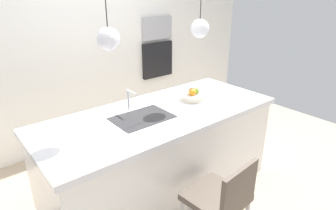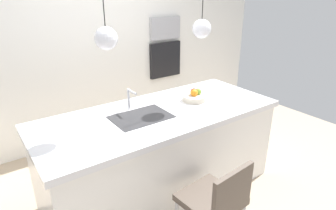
{
  "view_description": "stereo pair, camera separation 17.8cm",
  "coord_description": "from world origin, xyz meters",
  "px_view_note": "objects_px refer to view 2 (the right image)",
  "views": [
    {
      "loc": [
        -1.61,
        -2.1,
        2.1
      ],
      "look_at": [
        0.1,
        0.0,
        1.0
      ],
      "focal_mm": 30.82,
      "sensor_mm": 36.0,
      "label": 1
    },
    {
      "loc": [
        -1.47,
        -2.2,
        2.1
      ],
      "look_at": [
        0.1,
        0.0,
        1.0
      ],
      "focal_mm": 30.82,
      "sensor_mm": 36.0,
      "label": 2
    }
  ],
  "objects_px": {
    "microwave": "(165,28)",
    "fruit_bowl": "(194,96)",
    "chair_near": "(217,199)",
    "oven": "(165,60)"
  },
  "relations": [
    {
      "from": "microwave",
      "to": "chair_near",
      "type": "distance_m",
      "value": 2.92
    },
    {
      "from": "chair_near",
      "to": "microwave",
      "type": "bearing_deg",
      "value": 64.14
    },
    {
      "from": "fruit_bowl",
      "to": "chair_near",
      "type": "height_order",
      "value": "fruit_bowl"
    },
    {
      "from": "oven",
      "to": "fruit_bowl",
      "type": "bearing_deg",
      "value": -113.67
    },
    {
      "from": "fruit_bowl",
      "to": "microwave",
      "type": "xyz_separation_m",
      "value": [
        0.67,
        1.53,
        0.53
      ]
    },
    {
      "from": "fruit_bowl",
      "to": "microwave",
      "type": "relative_size",
      "value": 0.49
    },
    {
      "from": "microwave",
      "to": "fruit_bowl",
      "type": "bearing_deg",
      "value": -113.67
    },
    {
      "from": "microwave",
      "to": "oven",
      "type": "relative_size",
      "value": 0.96
    },
    {
      "from": "fruit_bowl",
      "to": "oven",
      "type": "relative_size",
      "value": 0.47
    },
    {
      "from": "fruit_bowl",
      "to": "microwave",
      "type": "height_order",
      "value": "microwave"
    }
  ]
}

